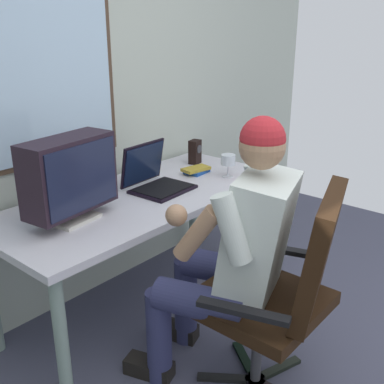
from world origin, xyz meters
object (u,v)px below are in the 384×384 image
office_chair (286,284)px  crt_monitor (70,176)px  person_seated (231,250)px  laptop (154,177)px  desk_speaker (195,152)px  wine_glass (228,161)px  desk (144,207)px  book_stack (196,170)px

office_chair → crt_monitor: bearing=112.0°
person_seated → laptop: person_seated is taller
desk_speaker → person_seated: bearing=-132.2°
office_chair → wine_glass: (0.64, 0.79, 0.26)m
office_chair → crt_monitor: crt_monitor is taller
office_chair → person_seated: bearing=105.9°
desk → laptop: 0.19m
laptop → desk_speaker: 0.56m
office_chair → book_stack: office_chair is taller
office_chair → desk: bearing=85.0°
crt_monitor → book_stack: crt_monitor is taller
book_stack → desk: bearing=-177.8°
desk → wine_glass: (0.56, -0.18, 0.18)m
book_stack → crt_monitor: bearing=-178.5°
person_seated → wine_glass: (0.71, 0.54, 0.15)m
crt_monitor → office_chair: bearing=-68.0°
desk → crt_monitor: size_ratio=3.62×
desk → desk_speaker: 0.69m
desk → office_chair: size_ratio=1.72×
person_seated → wine_glass: size_ratio=9.05×
desk_speaker → book_stack: (-0.16, -0.15, -0.06)m
wine_glass → book_stack: (-0.07, 0.20, -0.08)m
desk_speaker → crt_monitor: bearing=-171.3°
desk_speaker → book_stack: size_ratio=0.84×
wine_glass → office_chair: bearing=-129.1°
office_chair → person_seated: 0.28m
office_chair → laptop: size_ratio=2.94×
person_seated → laptop: (0.27, 0.75, 0.12)m
crt_monitor → laptop: bearing=3.1°
desk_speaker → book_stack: 0.23m
office_chair → desk_speaker: office_chair is taller
crt_monitor → wine_glass: (1.03, -0.17, -0.13)m
desk → laptop: size_ratio=5.07×
person_seated → wine_glass: bearing=37.3°
book_stack → wine_glass: bearing=-70.1°
desk_speaker → wine_glass: bearing=-104.9°
person_seated → crt_monitor: (-0.32, 0.71, 0.28)m
person_seated → crt_monitor: 0.83m
office_chair → desk_speaker: size_ratio=6.26×
desk → person_seated: (-0.15, -0.72, 0.03)m
laptop → wine_glass: laptop is taller
office_chair → desk_speaker: 1.37m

